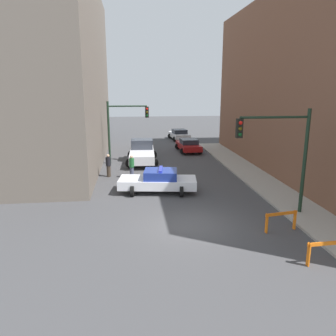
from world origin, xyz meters
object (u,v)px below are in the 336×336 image
at_px(barrier_front, 327,249).
at_px(barrier_mid, 281,218).
at_px(police_car, 158,181).
at_px(parked_car_mid, 179,134).
at_px(parked_car_near, 189,145).
at_px(traffic_light_near, 283,146).
at_px(pedestrian_corner, 108,165).
at_px(traffic_light_far, 122,123).
at_px(pedestrian_crossing, 132,166).
at_px(white_truck, 142,152).

bearing_deg(barrier_front, barrier_mid, 97.48).
xyz_separation_m(police_car, parked_car_mid, (4.31, 20.57, -0.05)).
bearing_deg(parked_car_near, police_car, -110.68).
distance_m(traffic_light_near, pedestrian_corner, 12.56).
relative_size(parked_car_near, barrier_mid, 2.76).
distance_m(traffic_light_near, barrier_front, 5.61).
distance_m(traffic_light_near, police_car, 7.72).
xyz_separation_m(traffic_light_near, parked_car_near, (-1.58, 17.17, -2.86)).
bearing_deg(traffic_light_far, traffic_light_near, -57.63).
distance_m(parked_car_near, pedestrian_crossing, 11.01).
distance_m(traffic_light_far, police_car, 9.01).
distance_m(traffic_light_far, parked_car_mid, 14.23).
bearing_deg(parked_car_near, barrier_front, -89.58).
relative_size(parked_car_mid, barrier_front, 2.79).
bearing_deg(traffic_light_far, pedestrian_corner, -102.29).
xyz_separation_m(parked_car_mid, barrier_mid, (0.66, -26.83, -0.06)).
bearing_deg(barrier_mid, police_car, 128.46).
xyz_separation_m(traffic_light_far, parked_car_near, (6.46, 4.49, -2.72)).
distance_m(police_car, pedestrian_crossing, 3.74).
height_order(police_car, pedestrian_corner, pedestrian_corner).
relative_size(traffic_light_near, pedestrian_crossing, 3.13).
relative_size(pedestrian_crossing, pedestrian_corner, 1.00).
xyz_separation_m(traffic_light_far, police_car, (2.33, -8.28, -2.67)).
bearing_deg(white_truck, pedestrian_crossing, -97.86).
relative_size(traffic_light_near, barrier_mid, 3.28).
bearing_deg(pedestrian_crossing, police_car, 29.84).
distance_m(traffic_light_far, barrier_front, 19.28).
height_order(white_truck, parked_car_near, white_truck).
relative_size(traffic_light_near, parked_car_near, 1.19).
height_order(parked_car_near, parked_car_mid, same).
bearing_deg(parked_car_mid, white_truck, -118.17).
bearing_deg(pedestrian_crossing, parked_car_mid, 165.38).
relative_size(parked_car_mid, barrier_mid, 2.81).
distance_m(parked_car_near, parked_car_mid, 7.80).
height_order(police_car, barrier_mid, police_car).
bearing_deg(traffic_light_far, white_truck, 2.20).
height_order(traffic_light_far, parked_car_near, traffic_light_far).
bearing_deg(traffic_light_far, parked_car_near, 34.84).
relative_size(white_truck, parked_car_mid, 1.23).
height_order(parked_car_near, barrier_mid, parked_car_near).
height_order(white_truck, pedestrian_corner, white_truck).
distance_m(parked_car_near, barrier_mid, 19.05).
relative_size(pedestrian_crossing, barrier_mid, 1.05).
distance_m(police_car, white_truck, 8.37).
xyz_separation_m(white_truck, pedestrian_corner, (-2.57, -4.36, -0.04)).
bearing_deg(barrier_mid, traffic_light_near, 68.77).
relative_size(traffic_light_far, pedestrian_crossing, 3.13).
bearing_deg(traffic_light_near, white_truck, 116.69).
relative_size(white_truck, barrier_mid, 3.45).
distance_m(pedestrian_crossing, barrier_front, 14.35).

